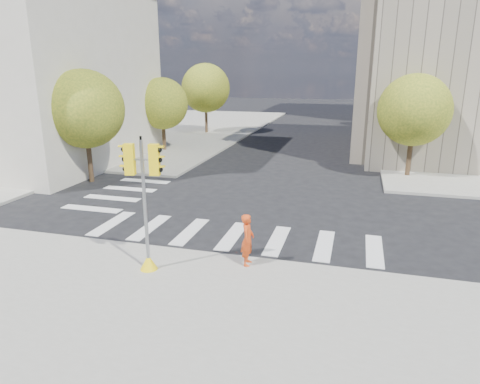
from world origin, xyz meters
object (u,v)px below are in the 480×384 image
at_px(lamp_near, 416,97).
at_px(photographer, 248,240).
at_px(planter_wall, 20,174).
at_px(lamp_far, 399,88).
at_px(traffic_signal, 146,216).

height_order(lamp_near, photographer, lamp_near).
relative_size(photographer, planter_wall, 0.29).
xyz_separation_m(lamp_far, traffic_signal, (-9.80, -33.80, -2.61)).
height_order(lamp_near, lamp_far, same).
relative_size(lamp_far, photographer, 4.65).
distance_m(lamp_far, traffic_signal, 35.29).
bearing_deg(lamp_far, planter_wall, -132.16).
height_order(photographer, planter_wall, photographer).
xyz_separation_m(lamp_near, planter_wall, (-22.65, -11.02, -4.18)).
bearing_deg(lamp_far, lamp_near, -90.00).
bearing_deg(lamp_near, traffic_signal, -116.33).
relative_size(traffic_signal, photographer, 2.48).
relative_size(lamp_near, planter_wall, 1.35).
relative_size(lamp_far, traffic_signal, 1.88).
bearing_deg(traffic_signal, lamp_near, 53.15).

